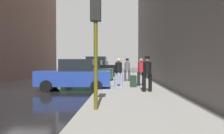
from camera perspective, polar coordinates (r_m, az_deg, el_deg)
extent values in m
plane|color=black|center=(13.00, -21.94, -5.98)|extent=(120.00, 120.00, 0.00)
cube|color=gray|center=(11.93, 5.64, -6.17)|extent=(4.00, 40.00, 0.15)
cube|color=navy|center=(12.91, -9.85, -2.89)|extent=(4.26, 1.98, 0.84)
cube|color=black|center=(12.85, -8.98, 0.44)|extent=(1.94, 1.63, 0.70)
cylinder|color=black|center=(14.13, -14.69, -4.07)|extent=(0.65, 0.24, 0.64)
cylinder|color=black|center=(12.37, -16.84, -4.81)|extent=(0.65, 0.24, 0.64)
cylinder|color=black|center=(13.70, -3.54, -4.20)|extent=(0.65, 0.24, 0.64)
cylinder|color=black|center=(11.87, -4.07, -5.01)|extent=(0.65, 0.24, 0.64)
cube|color=#193828|center=(18.46, -6.31, -1.69)|extent=(4.24, 1.94, 0.84)
cube|color=black|center=(18.41, -5.70, 0.64)|extent=(1.93, 1.61, 0.70)
cylinder|color=black|center=(19.65, -9.79, -2.61)|extent=(0.65, 0.24, 0.64)
cylinder|color=black|center=(17.86, -11.12, -2.98)|extent=(0.65, 0.24, 0.64)
cylinder|color=black|center=(19.22, -1.83, -2.68)|extent=(0.65, 0.24, 0.64)
cylinder|color=black|center=(17.39, -2.36, -3.07)|extent=(0.65, 0.24, 0.64)
cube|color=black|center=(23.49, -4.55, -0.77)|extent=(4.66, 1.99, 1.10)
cube|color=black|center=(23.45, -4.07, 1.62)|extent=(2.12, 1.63, 0.90)
cylinder|color=black|center=(24.67, -7.68, -1.85)|extent=(0.65, 0.24, 0.64)
cylinder|color=black|center=(22.88, -8.60, -2.09)|extent=(0.65, 0.24, 0.64)
cylinder|color=black|center=(24.26, -0.74, -1.89)|extent=(0.65, 0.24, 0.64)
cylinder|color=black|center=(22.43, -1.11, -2.14)|extent=(0.65, 0.24, 0.64)
cube|color=#B7BABF|center=(28.76, -3.38, -0.69)|extent=(4.27, 2.00, 0.84)
cube|color=black|center=(28.72, -2.99, 0.80)|extent=(1.95, 1.63, 0.70)
cylinder|color=black|center=(29.88, -5.75, -1.34)|extent=(0.65, 0.24, 0.64)
cylinder|color=black|center=(28.07, -6.39, -1.50)|extent=(0.65, 0.24, 0.64)
cylinder|color=black|center=(29.55, -0.53, -1.36)|extent=(0.65, 0.24, 0.64)
cylinder|color=black|center=(27.71, -0.82, -1.52)|extent=(0.65, 0.24, 0.64)
cylinder|color=red|center=(18.15, -0.58, -2.57)|extent=(0.22, 0.22, 0.55)
sphere|color=red|center=(18.13, -0.58, -1.53)|extent=(0.20, 0.20, 0.20)
cylinder|color=red|center=(18.15, -1.08, -2.48)|extent=(0.10, 0.09, 0.09)
cylinder|color=red|center=(18.14, -0.07, -2.48)|extent=(0.10, 0.09, 0.09)
cylinder|color=#514C0F|center=(6.68, -4.29, 4.25)|extent=(0.12, 0.12, 3.60)
cube|color=black|center=(6.89, -4.30, 15.53)|extent=(0.32, 0.24, 0.90)
sphere|color=yellow|center=(7.02, -4.19, 15.26)|extent=(0.14, 0.14, 0.14)
sphere|color=green|center=(6.95, -4.18, 13.02)|extent=(0.14, 0.14, 0.14)
cylinder|color=black|center=(13.71, 6.97, -3.13)|extent=(0.22, 0.22, 0.85)
cylinder|color=black|center=(13.83, 8.21, -3.10)|extent=(0.22, 0.22, 0.85)
cylinder|color=#A51E23|center=(13.74, 7.60, -0.05)|extent=(0.49, 0.49, 0.62)
sphere|color=#997051|center=(13.73, 7.61, 1.74)|extent=(0.24, 0.24, 0.24)
cylinder|color=black|center=(10.97, 8.39, -4.19)|extent=(0.22, 0.22, 0.85)
cylinder|color=black|center=(11.09, 9.93, -4.14)|extent=(0.22, 0.22, 0.85)
cylinder|color=black|center=(10.99, 9.17, -0.34)|extent=(0.49, 0.49, 0.62)
sphere|color=#997051|center=(10.98, 9.18, 1.90)|extent=(0.24, 0.24, 0.24)
cylinder|color=black|center=(10.99, 9.18, 2.28)|extent=(0.34, 0.34, 0.02)
cylinder|color=black|center=(10.99, 9.18, 2.59)|extent=(0.23, 0.23, 0.11)
cylinder|color=#728CB2|center=(13.01, 1.04, -3.35)|extent=(0.21, 0.21, 0.85)
cylinder|color=#728CB2|center=(12.94, 2.42, -3.37)|extent=(0.21, 0.21, 0.85)
cylinder|color=black|center=(12.94, 1.73, -0.11)|extent=(0.47, 0.47, 0.62)
sphere|color=tan|center=(12.94, 1.73, 1.79)|extent=(0.24, 0.24, 0.24)
cylinder|color=#333338|center=(17.17, 3.47, -2.27)|extent=(0.22, 0.22, 0.85)
cylinder|color=#333338|center=(17.11, 4.52, -2.29)|extent=(0.22, 0.22, 0.85)
cylinder|color=#4C5156|center=(17.11, 4.00, 0.18)|extent=(0.48, 0.48, 0.62)
sphere|color=tan|center=(17.11, 4.00, 1.62)|extent=(0.24, 0.24, 0.24)
cylinder|color=black|center=(17.11, 4.00, 1.86)|extent=(0.34, 0.34, 0.02)
cylinder|color=black|center=(17.11, 4.00, 2.06)|extent=(0.23, 0.23, 0.11)
cube|color=black|center=(13.11, 5.56, -3.69)|extent=(0.36, 0.56, 0.68)
cylinder|color=#333333|center=(13.07, 5.56, -1.42)|extent=(0.02, 0.02, 0.36)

